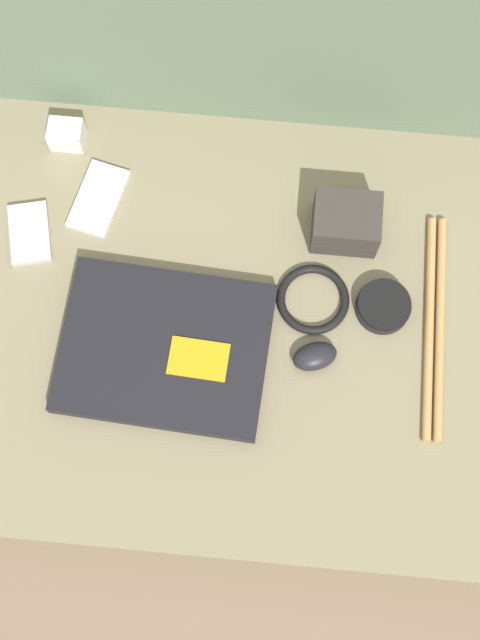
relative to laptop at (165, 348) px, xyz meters
name	(u,v)px	position (x,y,z in m)	size (l,w,h in m)	color
ground_plane	(240,343)	(0.11, 0.05, -0.14)	(8.00, 8.00, 0.00)	#7A6651
couch_seat	(240,334)	(0.11, 0.05, -0.08)	(0.95, 0.71, 0.13)	#847A5B
couch_backrest	(267,22)	(0.11, 0.51, 0.12)	(0.95, 0.20, 0.51)	#60755B
laptop	(165,348)	(0.00, 0.00, 0.00)	(0.33, 0.26, 0.03)	black
computer_mouse	(315,356)	(0.23, 0.01, 0.00)	(0.08, 0.07, 0.03)	black
speaker_puck	(383,306)	(0.33, 0.10, 0.00)	(0.09, 0.09, 0.03)	black
phone_silver	(30,234)	(-0.24, 0.17, -0.01)	(0.09, 0.11, 0.01)	#B7B7BC
phone_black	(98,199)	(-0.14, 0.24, -0.01)	(0.09, 0.13, 0.01)	silver
camera_pouch	(346,223)	(0.26, 0.22, 0.02)	(0.10, 0.08, 0.08)	#38332D
charger_brick	(67,135)	(-0.20, 0.34, 0.01)	(0.06, 0.04, 0.04)	silver
cable_coil	(313,299)	(0.22, 0.10, -0.01)	(0.12, 0.12, 0.01)	black
drumstick_pair	(435,327)	(0.41, 0.08, -0.01)	(0.03, 0.36, 0.01)	tan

